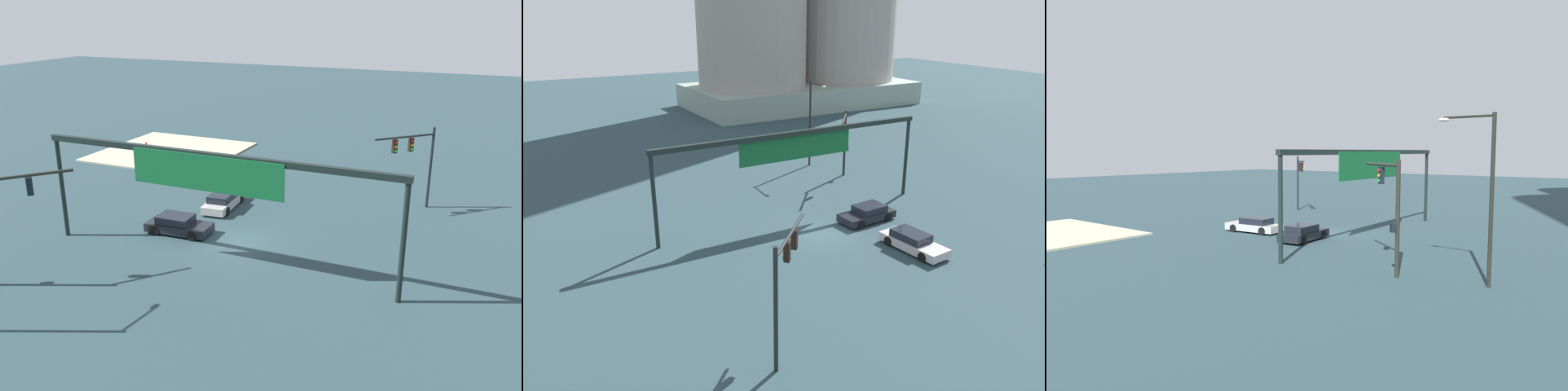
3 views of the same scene
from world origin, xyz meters
The scene contains 8 objects.
ground_plane centered at (0.00, 0.00, 0.00)m, with size 194.95×194.95×0.00m, color #294046.
sidewalk_corner centered at (15.97, -17.27, 0.07)m, with size 13.15×13.10×0.15m, color #B5B293.
traffic_signal_near_corner centered at (8.87, 9.74, 4.03)m, with size 3.37×3.69×6.16m.
traffic_signal_opposite_side centered at (-9.06, -10.30, 4.17)m, with size 3.57×3.57×6.03m.
overhead_sign_gantry centered at (0.04, 3.63, 5.60)m, with size 21.77×0.43×6.70m.
sedan_car_approaching centered at (4.25, 0.35, 0.57)m, with size 4.38×2.15×1.21m.
sedan_car_waiting_far centered at (3.71, -5.07, 0.57)m, with size 2.14×4.84×1.21m.
fire_hydrant_on_curb centered at (18.76, -16.96, 0.49)m, with size 0.33×0.22×0.71m.
Camera 1 is at (-14.30, 29.18, 14.40)m, focal length 38.36 mm.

